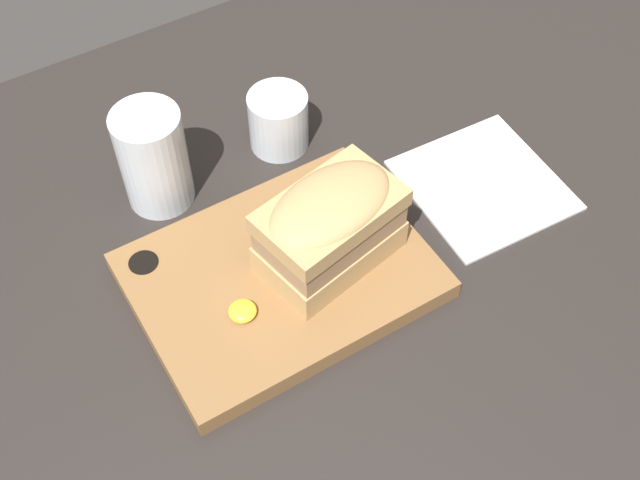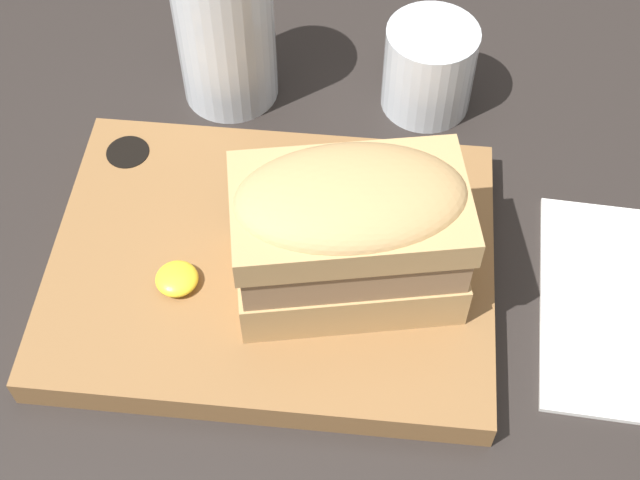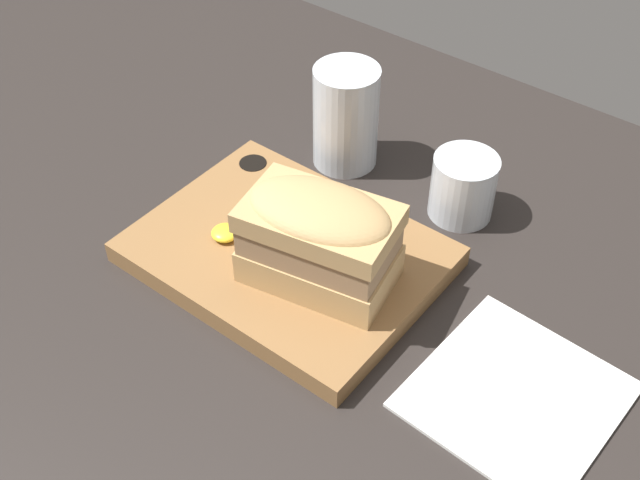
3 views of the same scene
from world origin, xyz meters
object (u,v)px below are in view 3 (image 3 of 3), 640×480
object	(u,v)px
sandwich	(317,235)
wine_glass	(463,188)
serving_board	(287,254)
napkin	(516,395)
water_glass	(346,123)

from	to	relation	value
sandwich	wine_glass	size ratio (longest dim) A/B	2.16
serving_board	napkin	bearing A→B (deg)	-1.23
sandwich	wine_glass	bearing A→B (deg)	75.31
serving_board	napkin	distance (cm)	27.89
water_glass	napkin	xyz separation A→B (cm)	(33.71, -18.86, -5.35)
sandwich	wine_glass	xyz separation A→B (cm)	(5.23, 19.94, -4.54)
wine_glass	napkin	size ratio (longest dim) A/B	0.41
serving_board	sandwich	xyz separation A→B (cm)	(5.25, -1.41, 6.86)
sandwich	water_glass	size ratio (longest dim) A/B	1.27
serving_board	napkin	size ratio (longest dim) A/B	1.67
sandwich	napkin	bearing A→B (deg)	2.06
sandwich	water_glass	world-z (taller)	sandwich
serving_board	sandwich	size ratio (longest dim) A/B	1.91
serving_board	water_glass	bearing A→B (deg)	107.76
sandwich	napkin	xyz separation A→B (cm)	(22.61, 0.81, -7.90)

